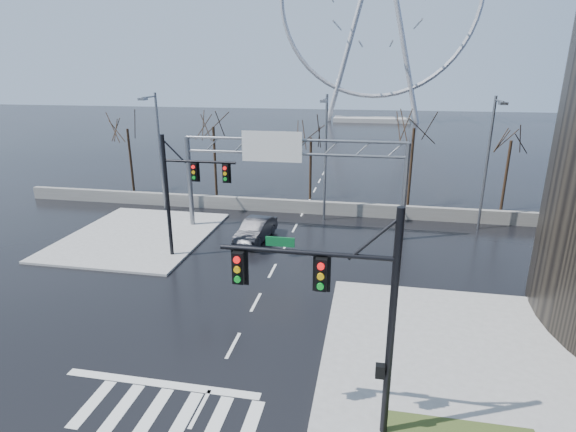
% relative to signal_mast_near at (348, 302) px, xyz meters
% --- Properties ---
extents(ground, '(260.00, 260.00, 0.00)m').
position_rel_signal_mast_near_xyz_m(ground, '(-5.14, 4.04, -4.87)').
color(ground, black).
rests_on(ground, ground).
extents(sidewalk_right_ext, '(12.00, 10.00, 0.15)m').
position_rel_signal_mast_near_xyz_m(sidewalk_right_ext, '(4.86, 6.04, -4.80)').
color(sidewalk_right_ext, gray).
rests_on(sidewalk_right_ext, ground).
extents(sidewalk_far, '(10.00, 12.00, 0.15)m').
position_rel_signal_mast_near_xyz_m(sidewalk_far, '(-16.14, 16.04, -4.80)').
color(sidewalk_far, gray).
rests_on(sidewalk_far, ground).
extents(barrier_wall, '(52.00, 0.50, 1.10)m').
position_rel_signal_mast_near_xyz_m(barrier_wall, '(-5.14, 24.04, -4.32)').
color(barrier_wall, slate).
rests_on(barrier_wall, ground).
extents(signal_mast_near, '(5.52, 0.41, 8.00)m').
position_rel_signal_mast_near_xyz_m(signal_mast_near, '(0.00, 0.00, 0.00)').
color(signal_mast_near, black).
rests_on(signal_mast_near, ground).
extents(signal_mast_far, '(4.72, 0.41, 8.00)m').
position_rel_signal_mast_near_xyz_m(signal_mast_far, '(-11.01, 13.00, -0.04)').
color(signal_mast_far, black).
rests_on(signal_mast_far, ground).
extents(sign_gantry, '(16.36, 0.40, 7.60)m').
position_rel_signal_mast_near_xyz_m(sign_gantry, '(-5.52, 19.00, 0.31)').
color(sign_gantry, slate).
rests_on(sign_gantry, ground).
extents(streetlight_left, '(0.50, 2.55, 10.00)m').
position_rel_signal_mast_near_xyz_m(streetlight_left, '(-17.14, 22.20, 1.01)').
color(streetlight_left, slate).
rests_on(streetlight_left, ground).
extents(streetlight_mid, '(0.50, 2.55, 10.00)m').
position_rel_signal_mast_near_xyz_m(streetlight_mid, '(-3.14, 22.20, 1.01)').
color(streetlight_mid, slate).
rests_on(streetlight_mid, ground).
extents(streetlight_right, '(0.50, 2.55, 10.00)m').
position_rel_signal_mast_near_xyz_m(streetlight_right, '(8.86, 22.20, 1.01)').
color(streetlight_right, slate).
rests_on(streetlight_right, ground).
extents(tree_far_left, '(3.50, 3.50, 7.00)m').
position_rel_signal_mast_near_xyz_m(tree_far_left, '(-23.14, 28.04, 0.70)').
color(tree_far_left, black).
rests_on(tree_far_left, ground).
extents(tree_left, '(3.75, 3.75, 7.50)m').
position_rel_signal_mast_near_xyz_m(tree_left, '(-14.14, 27.54, 1.10)').
color(tree_left, black).
rests_on(tree_left, ground).
extents(tree_center, '(3.25, 3.25, 6.50)m').
position_rel_signal_mast_near_xyz_m(tree_center, '(-5.14, 28.54, 0.30)').
color(tree_center, black).
rests_on(tree_center, ground).
extents(tree_right, '(3.90, 3.90, 7.80)m').
position_rel_signal_mast_near_xyz_m(tree_right, '(3.86, 27.54, 1.34)').
color(tree_right, black).
rests_on(tree_right, ground).
extents(tree_far_right, '(3.40, 3.40, 6.80)m').
position_rel_signal_mast_near_xyz_m(tree_far_right, '(11.86, 28.04, 0.54)').
color(tree_far_right, black).
rests_on(tree_far_right, ground).
extents(ferris_wheel, '(45.00, 6.00, 50.91)m').
position_rel_signal_mast_near_xyz_m(ferris_wheel, '(-0.14, 99.04, 21.26)').
color(ferris_wheel, gray).
rests_on(ferris_wheel, ground).
extents(car, '(2.26, 4.95, 1.57)m').
position_rel_signal_mast_near_xyz_m(car, '(-7.45, 16.93, -4.09)').
color(car, black).
rests_on(car, ground).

